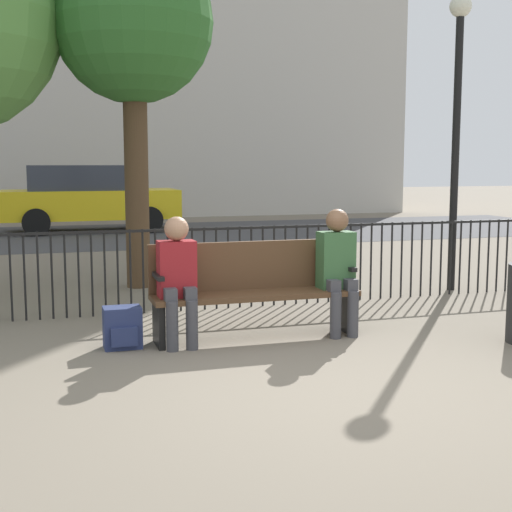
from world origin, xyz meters
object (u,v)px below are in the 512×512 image
at_px(seated_person_0, 178,273).
at_px(backpack, 123,328).
at_px(seated_person_1, 338,264).
at_px(tree_1, 133,27).
at_px(park_bench, 253,286).
at_px(parked_car_0, 87,197).
at_px(lamp_post, 457,99).

distance_m(seated_person_0, backpack, 0.70).
bearing_deg(seated_person_1, seated_person_0, -179.93).
xyz_separation_m(seated_person_0, tree_1, (0.09, 3.27, 2.75)).
bearing_deg(seated_person_1, park_bench, 171.06).
distance_m(seated_person_1, parked_car_0, 11.68).
relative_size(backpack, parked_car_0, 0.09).
bearing_deg(park_bench, parked_car_0, 93.85).
bearing_deg(park_bench, seated_person_0, -170.24).
height_order(park_bench, seated_person_0, seated_person_0).
distance_m(tree_1, parked_car_0, 8.69).
relative_size(seated_person_1, lamp_post, 0.33).
distance_m(tree_1, lamp_post, 4.30).
bearing_deg(seated_person_1, tree_1, 114.59).
bearing_deg(tree_1, parked_car_0, 90.65).
height_order(tree_1, parked_car_0, tree_1).
bearing_deg(park_bench, backpack, -177.08).
bearing_deg(seated_person_0, seated_person_1, 0.07).
distance_m(seated_person_0, seated_person_1, 1.59).
height_order(seated_person_1, parked_car_0, parked_car_0).
relative_size(park_bench, parked_car_0, 0.47).
relative_size(park_bench, seated_person_1, 1.62).
xyz_separation_m(tree_1, parked_car_0, (-0.09, 8.30, -2.59)).
height_order(backpack, lamp_post, lamp_post).
height_order(seated_person_0, seated_person_1, seated_person_1).
distance_m(seated_person_1, backpack, 2.15).
distance_m(park_bench, seated_person_1, 0.85).
bearing_deg(tree_1, seated_person_1, -65.41).
xyz_separation_m(seated_person_1, lamp_post, (2.44, 1.81, 1.80)).
bearing_deg(lamp_post, seated_person_0, -155.74).
bearing_deg(park_bench, seated_person_1, -8.94).
bearing_deg(seated_person_0, backpack, 172.44).
bearing_deg(lamp_post, parked_car_0, 112.44).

